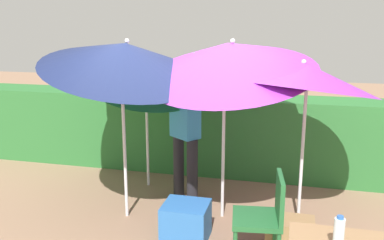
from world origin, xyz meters
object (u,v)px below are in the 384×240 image
Objects in this scene: chair_plastic at (265,215)px; bottle_water at (339,234)px; umbrella_navy at (149,75)px; umbrella_yellow at (305,77)px; umbrella_rainbow at (229,58)px; cooler_box at (186,222)px; umbrella_orange at (124,57)px; person_vendor at (185,128)px; crate_cardboard at (290,233)px.

chair_plastic is 3.71× the size of bottle_water.
umbrella_navy is 8.28× the size of bottle_water.
umbrella_navy is 3.47m from bottle_water.
umbrella_navy is at bearing 162.21° from umbrella_yellow.
cooler_box is at bearing -118.15° from umbrella_rainbow.
umbrella_orange is 1.24× the size of person_vendor.
bottle_water is at bearing -49.81° from umbrella_navy.
umbrella_orange is 2.61× the size of chair_plastic.
cooler_box is 0.98× the size of crate_cardboard.
umbrella_rainbow is 1.22× the size of person_vendor.
umbrella_yellow is at bearing -11.99° from person_vendor.
umbrella_rainbow reaches higher than person_vendor.
umbrella_yellow is 2.24× the size of chair_plastic.
crate_cardboard is at bearing 101.83° from bottle_water.
umbrella_orange is 4.97× the size of cooler_box.
umbrella_navy is (-0.07, 0.95, -0.32)m from umbrella_orange.
chair_plastic is at bearing -19.79° from cooler_box.
umbrella_yellow is 4.26× the size of cooler_box.
umbrella_orange reaches higher than umbrella_rainbow.
umbrella_yellow reaches higher than bottle_water.
umbrella_yellow reaches higher than chair_plastic.
bottle_water is at bearing -83.57° from umbrella_yellow.
chair_plastic is (0.50, -0.90, -1.34)m from umbrella_rainbow.
bottle_water is at bearing -43.27° from cooler_box.
umbrella_navy is 2.55m from chair_plastic.
umbrella_yellow is at bearing 83.45° from crate_cardboard.
umbrella_orange reaches higher than umbrella_yellow.
umbrella_yellow is 1.06× the size of person_vendor.
cooler_box is at bearing -57.45° from umbrella_navy.
bottle_water is at bearing -37.80° from umbrella_orange.
umbrella_orange is 9.68× the size of bottle_water.
umbrella_navy is at bearing 147.96° from umbrella_rainbow.
umbrella_navy is 2.07m from cooler_box.
umbrella_navy is 0.90m from person_vendor.
umbrella_navy is 2.66m from crate_cardboard.
cooler_box is 1.95× the size of bottle_water.
umbrella_rainbow is 2.58× the size of chair_plastic.
umbrella_navy is at bearing 94.09° from umbrella_orange.
person_vendor is (-0.59, 0.40, -0.91)m from umbrella_rainbow.
umbrella_rainbow is 2.33m from bottle_water.
chair_plastic is 0.60m from crate_cardboard.
umbrella_orange reaches higher than crate_cardboard.
umbrella_navy is (-1.17, 0.73, -0.31)m from umbrella_rainbow.
umbrella_navy is 2.23× the size of chair_plastic.
bottle_water reaches higher than crate_cardboard.
umbrella_navy is 4.16× the size of crate_cardboard.
bottle_water is (0.22, -1.97, -0.75)m from umbrella_yellow.
umbrella_rainbow is 1.15× the size of umbrella_yellow.
umbrella_rainbow is at bearing 118.77° from bottle_water.
umbrella_rainbow is at bearing -32.04° from umbrella_navy.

